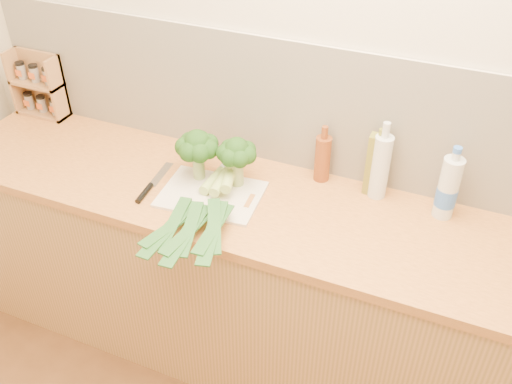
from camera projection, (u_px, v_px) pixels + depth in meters
room_shell at (343, 117)px, 2.18m from camera, size 3.50×3.50×3.50m
counter at (308, 298)px, 2.40m from camera, size 3.20×0.62×0.90m
chopping_board at (211, 194)px, 2.22m from camera, size 0.41×0.32×0.01m
broccoli_left at (197, 147)px, 2.22m from camera, size 0.17×0.17×0.22m
broccoli_right at (237, 153)px, 2.19m from camera, size 0.16×0.16×0.21m
leek_front at (203, 191)px, 2.19m from camera, size 0.11×0.68×0.04m
leek_mid at (215, 191)px, 2.16m from camera, size 0.12×0.71×0.04m
leek_back at (225, 189)px, 2.14m from camera, size 0.23×0.67×0.04m
chefs_knife at (149, 188)px, 2.25m from camera, size 0.06×0.30×0.02m
spice_rack at (40, 88)px, 2.69m from camera, size 0.26×0.10×0.31m
oil_tin at (377, 165)px, 2.17m from camera, size 0.08×0.05×0.29m
glass_bottle at (381, 166)px, 2.15m from camera, size 0.07×0.07×0.32m
amber_bottle at (323, 158)px, 2.26m from camera, size 0.06×0.06×0.24m
water_bottle at (448, 190)px, 2.06m from camera, size 0.08×0.08×0.28m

